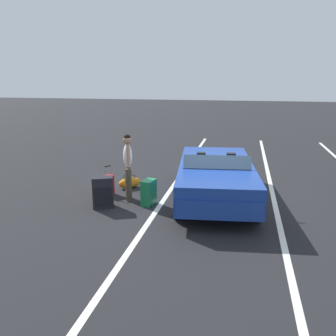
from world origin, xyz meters
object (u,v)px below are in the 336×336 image
object	(u,v)px
suitcase_small_carryon	(107,185)
traveler_person	(128,164)
convertible_car	(216,179)
suitcase_medium_bright	(149,193)
suitcase_large_black	(103,193)
duffel_bag	(130,182)

from	to	relation	value
suitcase_small_carryon	traveler_person	world-z (taller)	traveler_person
convertible_car	traveler_person	xyz separation A→B (m)	(0.24, -2.14, 0.34)
suitcase_medium_bright	convertible_car	bearing A→B (deg)	29.92
suitcase_medium_bright	traveler_person	size ratio (longest dim) A/B	0.38
convertible_car	suitcase_small_carryon	size ratio (longest dim) A/B	5.51
convertible_car	traveler_person	bearing A→B (deg)	-90.34
suitcase_large_black	suitcase_small_carryon	xyz separation A→B (m)	(-0.93, -0.28, -0.12)
convertible_car	duffel_bag	size ratio (longest dim) A/B	6.39
duffel_bag	suitcase_medium_bright	bearing A→B (deg)	36.54
convertible_car	suitcase_medium_bright	size ratio (longest dim) A/B	6.96
duffel_bag	traveler_person	xyz separation A→B (m)	(0.91, 0.28, 0.77)
suitcase_medium_bright	suitcase_small_carryon	xyz separation A→B (m)	(-0.54, -1.28, -0.06)
duffel_bag	traveler_person	distance (m)	1.22
suitcase_large_black	duffel_bag	xyz separation A→B (m)	(-1.57, 0.13, -0.21)
convertible_car	duffel_bag	world-z (taller)	convertible_car
suitcase_large_black	duffel_bag	distance (m)	1.59
convertible_car	suitcase_large_black	world-z (taller)	convertible_car
convertible_car	suitcase_medium_bright	bearing A→B (deg)	-78.61
suitcase_large_black	traveler_person	size ratio (longest dim) A/B	0.45
suitcase_large_black	suitcase_medium_bright	size ratio (longest dim) A/B	1.19
convertible_car	suitcase_large_black	distance (m)	2.71
convertible_car	suitcase_small_carryon	world-z (taller)	convertible_car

